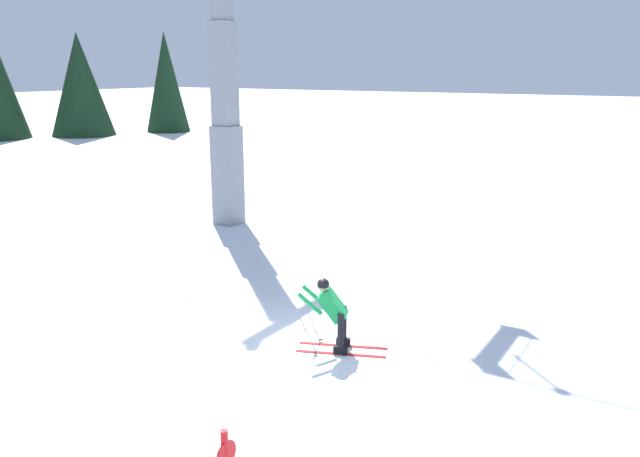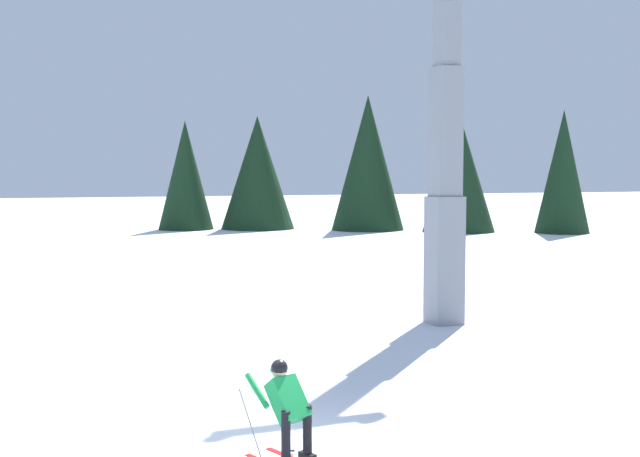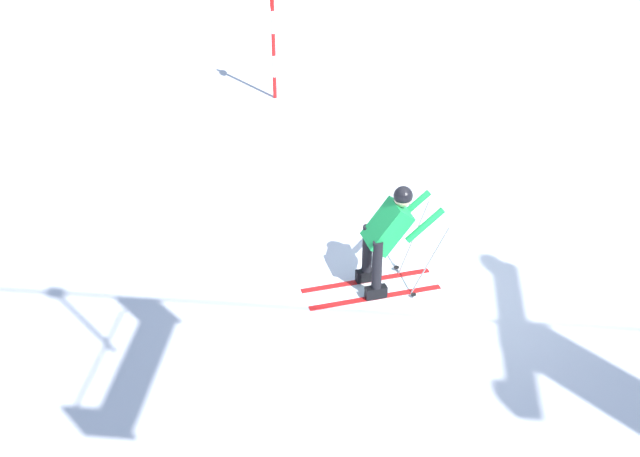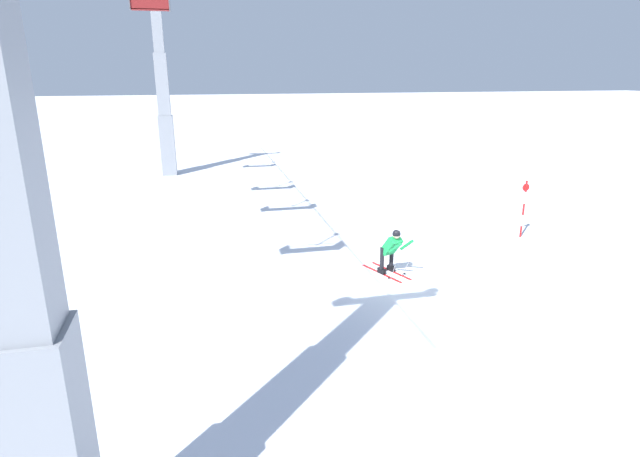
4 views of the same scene
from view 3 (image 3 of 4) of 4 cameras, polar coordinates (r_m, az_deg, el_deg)
The scene contains 3 objects.
ground_plane at distance 11.51m, azimuth 7.93°, elevation -3.26°, with size 260.00×260.00×0.00m, color white.
skier_carving_main at distance 10.78m, azimuth 4.60°, elevation -0.21°, with size 1.87×1.21×1.63m.
trail_marker_pole at distance 16.37m, azimuth -3.16°, elevation 12.51°, with size 0.07×0.28×2.16m.
Camera 3 is at (0.62, 9.44, 6.55)m, focal length 47.67 mm.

